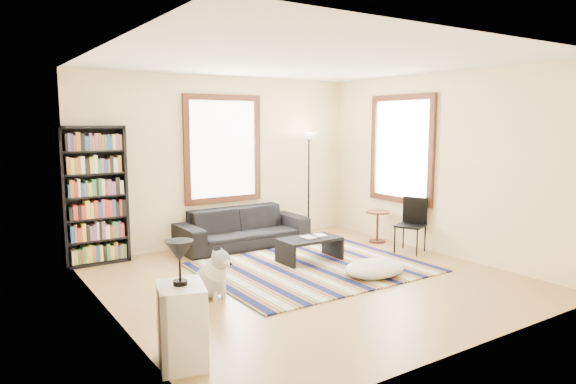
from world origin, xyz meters
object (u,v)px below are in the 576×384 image
sofa (243,228)px  bookshelf (94,196)px  floor_lamp (309,185)px  dog (209,273)px  folding_chair (410,226)px  coffee_table (310,250)px  white_cabinet (182,325)px  floor_cushion (374,268)px  side_table (377,227)px

sofa → bookshelf: bearing=172.8°
floor_lamp → dog: (-2.93, -2.05, -0.64)m
floor_lamp → folding_chair: size_ratio=2.16×
coffee_table → white_cabinet: white_cabinet is taller
sofa → white_cabinet: (-2.43, -3.39, 0.03)m
coffee_table → floor_cushion: bearing=-74.4°
coffee_table → dog: 1.98m
sofa → dog: (-1.52, -1.95, -0.02)m
bookshelf → folding_chair: size_ratio=2.33×
sofa → floor_lamp: 1.54m
folding_chair → sofa: bearing=114.8°
floor_lamp → white_cabinet: size_ratio=2.66×
coffee_table → folding_chair: (1.65, -0.42, 0.25)m
side_table → folding_chair: bearing=-93.6°
sofa → dog: size_ratio=3.70×
folding_chair → dog: 3.54m
coffee_table → floor_lamp: (1.04, 1.47, 0.75)m
bookshelf → floor_lamp: size_ratio=1.08×
coffee_table → floor_lamp: size_ratio=0.48×
sofa → floor_lamp: bearing=3.7°
floor_lamp → folding_chair: floor_lamp is taller
floor_lamp → folding_chair: 2.06m
bookshelf → side_table: 4.58m
side_table → dog: 3.71m
white_cabinet → bookshelf: bearing=102.4°
folding_chair → dog: bearing=159.0°
coffee_table → dog: dog is taller
white_cabinet → dog: (0.91, 1.44, -0.06)m
floor_cushion → folding_chair: bearing=25.3°
folding_chair → dog: size_ratio=1.47×
coffee_table → floor_lamp: 1.95m
dog → floor_lamp: bearing=15.5°
dog → side_table: bearing=-4.7°
side_table → white_cabinet: bearing=-152.0°
floor_lamp → white_cabinet: bearing=-137.7°
coffee_table → dog: (-1.88, -0.58, 0.11)m
dog → bookshelf: bearing=89.1°
floor_cushion → coffee_table: bearing=105.6°
bookshelf → floor_lamp: bookshelf is taller
floor_cushion → white_cabinet: 3.25m
coffee_table → floor_cushion: (0.30, -1.06, -0.07)m
floor_cushion → floor_lamp: floor_lamp is taller
coffee_table → folding_chair: folding_chair is taller
sofa → folding_chair: folding_chair is taller
dog → coffee_table: bearing=-2.5°
sofa → folding_chair: 2.70m
bookshelf → side_table: bearing=-16.3°
sofa → bookshelf: (-2.27, 0.27, 0.68)m
sofa → white_cabinet: white_cabinet is taller
floor_cushion → sofa: bearing=105.2°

